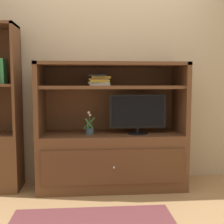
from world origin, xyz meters
TOP-DOWN VIEW (x-y plane):
  - ground_plane at (0.00, 0.00)m, footprint 8.00×8.00m
  - painted_rear_wall at (0.00, 0.75)m, footprint 6.00×0.10m
  - media_console at (0.00, 0.41)m, footprint 1.67×0.61m
  - tv_monitor at (0.29, 0.33)m, footprint 0.65×0.23m
  - potted_plant at (-0.25, 0.34)m, footprint 0.14×0.11m
  - magazine_stack at (-0.14, 0.40)m, footprint 0.26×0.33m
  - bookshelf_tall at (-1.26, 0.41)m, footprint 0.42×0.38m

SIDE VIEW (x-z plane):
  - ground_plane at x=0.00m, z-range 0.00..0.00m
  - media_console at x=0.00m, z-range -0.25..1.19m
  - bookshelf_tall at x=-1.26m, z-range -0.31..1.54m
  - potted_plant at x=-0.25m, z-range 0.55..0.82m
  - tv_monitor at x=0.29m, z-range 0.65..1.09m
  - magazine_stack at x=-0.14m, z-range 1.18..1.30m
  - painted_rear_wall at x=0.00m, z-range 0.00..2.80m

